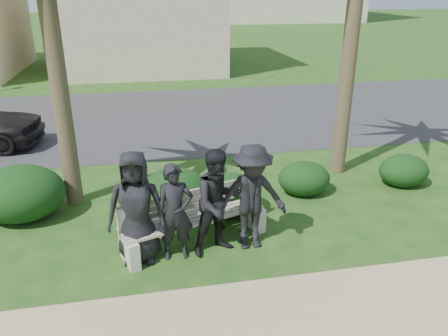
{
  "coord_description": "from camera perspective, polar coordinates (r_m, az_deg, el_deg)",
  "views": [
    {
      "loc": [
        -1.23,
        -6.01,
        3.89
      ],
      "look_at": [
        0.16,
        1.0,
        0.95
      ],
      "focal_mm": 35.0,
      "sensor_mm": 36.0,
      "label": 1
    }
  ],
  "objects": [
    {
      "name": "man_d",
      "position": [
        6.84,
        3.64,
        -3.88
      ],
      "size": [
        1.14,
        0.67,
        1.75
      ],
      "primitive_type": "imported",
      "rotation": [
        0.0,
        0.0,
        0.02
      ],
      "color": "black",
      "rests_on": "ground"
    },
    {
      "name": "hedge_c",
      "position": [
        8.19,
        -6.5,
        -2.85
      ],
      "size": [
        1.3,
        1.07,
        0.84
      ],
      "primitive_type": "ellipsoid",
      "color": "black",
      "rests_on": "ground"
    },
    {
      "name": "ground",
      "position": [
        7.27,
        0.34,
        -10.02
      ],
      "size": [
        160.0,
        160.0,
        0.0
      ],
      "primitive_type": "plane",
      "color": "#1A4413",
      "rests_on": "ground"
    },
    {
      "name": "hedge_e",
      "position": [
        9.0,
        10.42,
        -1.22
      ],
      "size": [
        1.06,
        0.88,
        0.69
      ],
      "primitive_type": "ellipsoid",
      "color": "black",
      "rests_on": "ground"
    },
    {
      "name": "man_a",
      "position": [
        6.63,
        -11.39,
        -5.08
      ],
      "size": [
        0.93,
        0.66,
        1.77
      ],
      "primitive_type": "imported",
      "rotation": [
        0.0,
        0.0,
        -0.12
      ],
      "color": "black",
      "rests_on": "ground"
    },
    {
      "name": "man_b",
      "position": [
        6.64,
        -6.4,
        -5.79
      ],
      "size": [
        0.57,
        0.38,
        1.54
      ],
      "primitive_type": "imported",
      "rotation": [
        0.0,
        0.0,
        0.01
      ],
      "color": "black",
      "rests_on": "ground"
    },
    {
      "name": "hedge_f",
      "position": [
        10.0,
        22.44,
        -0.19
      ],
      "size": [
        1.05,
        0.87,
        0.69
      ],
      "primitive_type": "ellipsoid",
      "color": "black",
      "rests_on": "ground"
    },
    {
      "name": "park_bench",
      "position": [
        7.16,
        -3.76,
        -7.06
      ],
      "size": [
        2.56,
        1.28,
        0.84
      ],
      "rotation": [
        0.0,
        0.0,
        0.32
      ],
      "color": "gray",
      "rests_on": "ground"
    },
    {
      "name": "asphalt_street",
      "position": [
        14.59,
        -5.99,
        6.78
      ],
      "size": [
        160.0,
        8.0,
        0.01
      ],
      "primitive_type": "cube",
      "color": "#2D2D30",
      "rests_on": "ground"
    },
    {
      "name": "footpath",
      "position": [
        5.86,
        4.06,
        -19.27
      ],
      "size": [
        30.0,
        1.6,
        0.01
      ],
      "primitive_type": "cube",
      "color": "tan",
      "rests_on": "ground"
    },
    {
      "name": "hedge_a",
      "position": [
        8.66,
        -25.13,
        -2.85
      ],
      "size": [
        1.57,
        1.3,
        1.03
      ],
      "primitive_type": "ellipsoid",
      "color": "black",
      "rests_on": "ground"
    },
    {
      "name": "hedge_d",
      "position": [
        8.08,
        0.48,
        -3.31
      ],
      "size": [
        1.2,
        0.99,
        0.78
      ],
      "primitive_type": "ellipsoid",
      "color": "black",
      "rests_on": "ground"
    },
    {
      "name": "man_c",
      "position": [
        6.7,
        -0.7,
        -4.53
      ],
      "size": [
        0.98,
        0.85,
        1.72
      ],
      "primitive_type": "imported",
      "rotation": [
        0.0,
        0.0,
        0.27
      ],
      "color": "black",
      "rests_on": "ground"
    }
  ]
}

